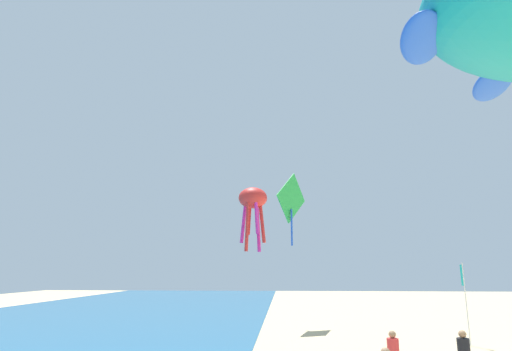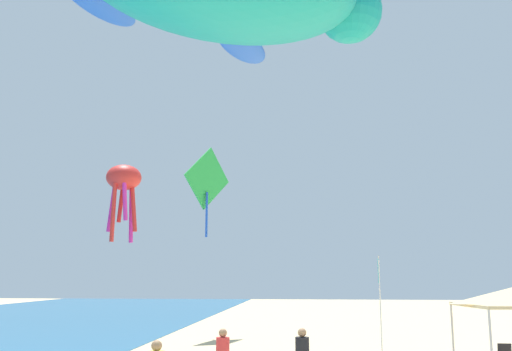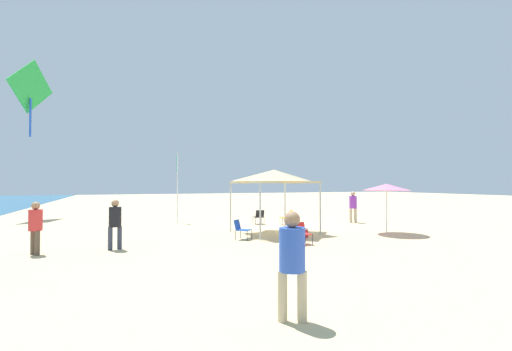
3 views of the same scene
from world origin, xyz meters
The scene contains 3 objects.
banner_flag centered at (3.79, 5.00, 2.52)m, with size 0.36×0.06×4.21m.
kite_diamond_green centered at (10.77, 13.95, 8.80)m, with size 3.12×2.15×5.31m.
kite_octopus_red centered at (2.33, 16.17, 7.43)m, with size 1.54×1.54×3.43m.
Camera 1 is at (-19.89, 14.54, 3.85)m, focal length 29.40 mm.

